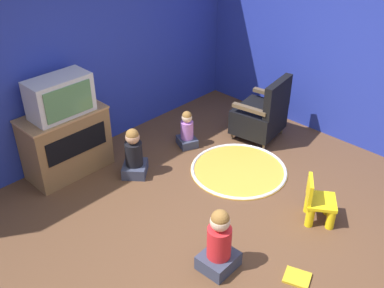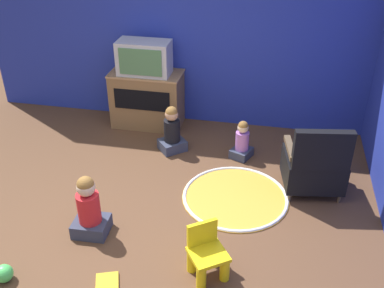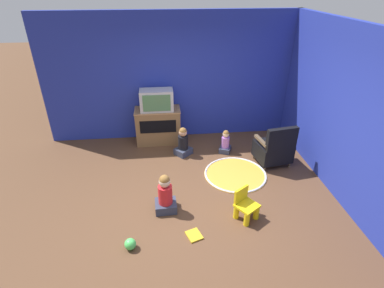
# 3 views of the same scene
# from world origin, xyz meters

# --- Properties ---
(ground_plane) EXTENTS (30.00, 30.00, 0.00)m
(ground_plane) POSITION_xyz_m (0.00, 0.00, 0.00)
(ground_plane) COLOR brown
(wall_back) EXTENTS (5.53, 0.12, 2.76)m
(wall_back) POSITION_xyz_m (-0.23, 2.49, 1.38)
(wall_back) COLOR #23339E
(wall_back) RESTS_ON ground_plane
(wall_right) EXTENTS (0.12, 5.55, 2.76)m
(wall_right) POSITION_xyz_m (2.47, -0.22, 1.38)
(wall_right) COLOR #23339E
(wall_right) RESTS_ON ground_plane
(tv_cabinet) EXTENTS (0.99, 0.51, 0.79)m
(tv_cabinet) POSITION_xyz_m (-0.58, 2.16, 0.41)
(tv_cabinet) COLOR brown
(tv_cabinet) RESTS_ON ground_plane
(television) EXTENTS (0.70, 0.37, 0.45)m
(television) POSITION_xyz_m (-0.58, 2.13, 1.02)
(television) COLOR #B7B7BC
(television) RESTS_ON tv_cabinet
(black_armchair) EXTENTS (0.72, 0.67, 0.89)m
(black_armchair) POSITION_xyz_m (1.70, 0.97, 0.35)
(black_armchair) COLOR brown
(black_armchair) RESTS_ON ground_plane
(yellow_kid_chair) EXTENTS (0.43, 0.43, 0.50)m
(yellow_kid_chair) POSITION_xyz_m (0.74, -0.49, 0.20)
(yellow_kid_chair) COLOR yellow
(yellow_kid_chair) RESTS_ON ground_plane
(play_mat) EXTENTS (1.20, 1.20, 0.04)m
(play_mat) POSITION_xyz_m (0.87, 0.67, 0.01)
(play_mat) COLOR gold
(play_mat) RESTS_ON ground_plane
(child_watching_left) EXTENTS (0.35, 0.31, 0.67)m
(child_watching_left) POSITION_xyz_m (-0.49, -0.18, 0.29)
(child_watching_left) COLOR #33384C
(child_watching_left) RESTS_ON ground_plane
(child_watching_center) EXTENTS (0.31, 0.33, 0.51)m
(child_watching_center) POSITION_xyz_m (0.84, 1.54, 0.22)
(child_watching_center) COLOR #33384C
(child_watching_center) RESTS_ON ground_plane
(child_watching_right) EXTENTS (0.42, 0.42, 0.62)m
(child_watching_right) POSITION_xyz_m (-0.07, 1.54, 0.27)
(child_watching_right) COLOR #33384C
(child_watching_right) RESTS_ON ground_plane
(toy_ball) EXTENTS (0.16, 0.16, 0.16)m
(toy_ball) POSITION_xyz_m (-1.00, -0.93, 0.08)
(toy_ball) COLOR #4CCC59
(toy_ball) RESTS_ON ground_plane
(book) EXTENTS (0.27, 0.29, 0.02)m
(book) POSITION_xyz_m (-0.10, -0.80, 0.01)
(book) COLOR gold
(book) RESTS_ON ground_plane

